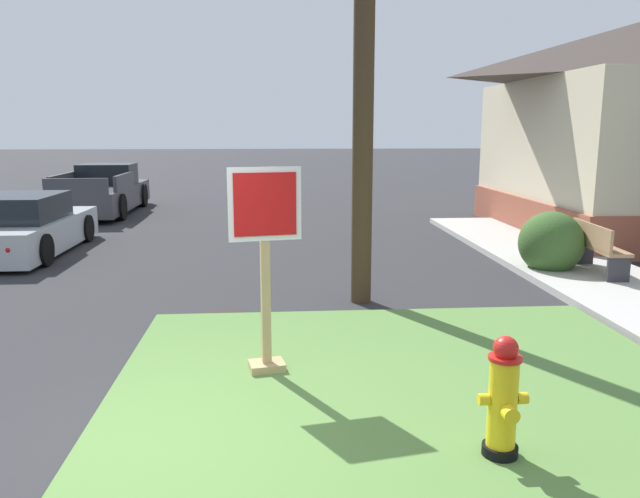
{
  "coord_description": "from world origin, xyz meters",
  "views": [
    {
      "loc": [
        1.11,
        -4.58,
        2.55
      ],
      "look_at": [
        1.66,
        2.76,
        1.12
      ],
      "focal_mm": 34.74,
      "sensor_mm": 36.0,
      "label": 1
    }
  ],
  "objects_px": {
    "stop_sign": "(266,274)",
    "street_bench": "(597,246)",
    "pickup_truck_charcoal": "(103,193)",
    "fire_hydrant": "(503,400)",
    "parked_sedan_silver": "(25,228)",
    "manhole_cover": "(225,314)"
  },
  "relations": [
    {
      "from": "stop_sign",
      "to": "pickup_truck_charcoal",
      "type": "bearing_deg",
      "value": 111.09
    },
    {
      "from": "stop_sign",
      "to": "parked_sedan_silver",
      "type": "distance_m",
      "value": 8.63
    },
    {
      "from": "stop_sign",
      "to": "pickup_truck_charcoal",
      "type": "height_order",
      "value": "stop_sign"
    },
    {
      "from": "pickup_truck_charcoal",
      "to": "manhole_cover",
      "type": "bearing_deg",
      "value": -67.7
    },
    {
      "from": "stop_sign",
      "to": "street_bench",
      "type": "distance_m",
      "value": 6.88
    },
    {
      "from": "pickup_truck_charcoal",
      "to": "stop_sign",
      "type": "bearing_deg",
      "value": -68.91
    },
    {
      "from": "stop_sign",
      "to": "street_bench",
      "type": "bearing_deg",
      "value": 34.87
    },
    {
      "from": "manhole_cover",
      "to": "pickup_truck_charcoal",
      "type": "xyz_separation_m",
      "value": [
        -4.57,
        11.15,
        0.61
      ]
    },
    {
      "from": "stop_sign",
      "to": "street_bench",
      "type": "height_order",
      "value": "stop_sign"
    },
    {
      "from": "stop_sign",
      "to": "manhole_cover",
      "type": "xyz_separation_m",
      "value": [
        -0.61,
        2.28,
        -1.1
      ]
    },
    {
      "from": "fire_hydrant",
      "to": "parked_sedan_silver",
      "type": "height_order",
      "value": "parked_sedan_silver"
    },
    {
      "from": "stop_sign",
      "to": "fire_hydrant",
      "type": "bearing_deg",
      "value": -45.72
    },
    {
      "from": "stop_sign",
      "to": "pickup_truck_charcoal",
      "type": "xyz_separation_m",
      "value": [
        -5.18,
        13.42,
        -0.49
      ]
    },
    {
      "from": "street_bench",
      "to": "pickup_truck_charcoal",
      "type": "bearing_deg",
      "value": 138.66
    },
    {
      "from": "stop_sign",
      "to": "parked_sedan_silver",
      "type": "bearing_deg",
      "value": 126.06
    },
    {
      "from": "parked_sedan_silver",
      "to": "stop_sign",
      "type": "bearing_deg",
      "value": -53.94
    },
    {
      "from": "manhole_cover",
      "to": "stop_sign",
      "type": "bearing_deg",
      "value": -75.07
    },
    {
      "from": "street_bench",
      "to": "stop_sign",
      "type": "bearing_deg",
      "value": -145.13
    },
    {
      "from": "stop_sign",
      "to": "parked_sedan_silver",
      "type": "xyz_separation_m",
      "value": [
        -5.07,
        6.96,
        -0.57
      ]
    },
    {
      "from": "street_bench",
      "to": "fire_hydrant",
      "type": "bearing_deg",
      "value": -123.46
    },
    {
      "from": "parked_sedan_silver",
      "to": "pickup_truck_charcoal",
      "type": "relative_size",
      "value": 0.8
    },
    {
      "from": "pickup_truck_charcoal",
      "to": "street_bench",
      "type": "relative_size",
      "value": 3.44
    }
  ]
}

